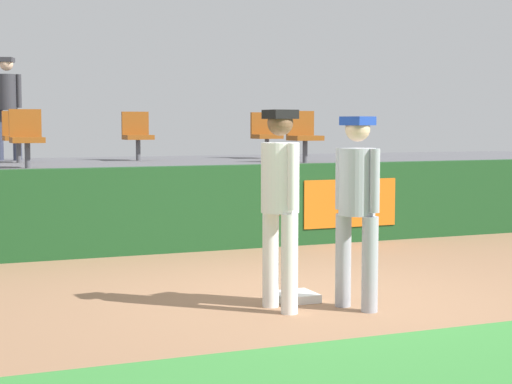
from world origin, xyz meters
The scene contains 13 objects.
ground_plane centered at (0.00, 0.00, 0.00)m, with size 60.00×60.00×0.00m, color #936B4C.
grass_foreground_strip centered at (0.00, -2.83, 0.00)m, with size 18.00×2.80×0.01m, color #388438.
first_base centered at (-0.24, 0.07, 0.04)m, with size 0.40×0.40×0.08m, color white.
player_fielder_home centered at (-0.54, -0.24, 1.08)m, with size 0.40×0.59×1.87m.
player_runner_visitor centered at (0.14, -0.48, 1.05)m, with size 0.44×0.48×1.80m.
field_wall centered at (0.01, 3.56, 0.58)m, with size 18.00×0.26×1.17m.
bleacher_platform centered at (0.00, 6.13, 0.55)m, with size 18.00×4.80×1.11m, color #59595E.
seat_front_left centered at (-2.16, 5.00, 1.58)m, with size 0.45×0.44×0.84m.
seat_back_center centered at (-0.10, 6.80, 1.58)m, with size 0.47×0.44×0.84m.
seat_back_right centered at (2.30, 6.80, 1.58)m, with size 0.47×0.44×0.84m.
seat_back_left centered at (-2.08, 6.80, 1.58)m, with size 0.47×0.44×0.84m.
seat_front_right centered at (2.20, 5.00, 1.58)m, with size 0.48×0.44×0.84m.
spectator_hooded centered at (-2.15, 7.67, 2.13)m, with size 0.47×0.43×1.76m.
Camera 1 is at (-3.67, -7.29, 1.74)m, focal length 58.74 mm.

